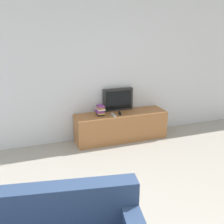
{
  "coord_description": "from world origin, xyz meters",
  "views": [
    {
      "loc": [
        -0.97,
        -1.42,
        1.95
      ],
      "look_at": [
        0.43,
        2.44,
        0.65
      ],
      "focal_mm": 42.0,
      "sensor_mm": 36.0,
      "label": 1
    }
  ],
  "objects_px": {
    "tv_stand": "(121,126)",
    "book_stack": "(100,110)",
    "television": "(118,99)",
    "remote_secondary": "(113,115)",
    "remote_on_stand": "(120,113)"
  },
  "relations": [
    {
      "from": "remote_secondary",
      "to": "remote_on_stand",
      "type": "bearing_deg",
      "value": 22.11
    },
    {
      "from": "tv_stand",
      "to": "television",
      "type": "height_order",
      "value": "television"
    },
    {
      "from": "remote_on_stand",
      "to": "remote_secondary",
      "type": "xyz_separation_m",
      "value": [
        -0.14,
        -0.06,
        0.0
      ]
    },
    {
      "from": "television",
      "to": "remote_secondary",
      "type": "xyz_separation_m",
      "value": [
        -0.19,
        -0.28,
        -0.19
      ]
    },
    {
      "from": "tv_stand",
      "to": "remote_secondary",
      "type": "bearing_deg",
      "value": -152.04
    },
    {
      "from": "tv_stand",
      "to": "remote_on_stand",
      "type": "relative_size",
      "value": 9.08
    },
    {
      "from": "tv_stand",
      "to": "remote_secondary",
      "type": "relative_size",
      "value": 8.44
    },
    {
      "from": "tv_stand",
      "to": "television",
      "type": "distance_m",
      "value": 0.49
    },
    {
      "from": "tv_stand",
      "to": "book_stack",
      "type": "relative_size",
      "value": 7.77
    },
    {
      "from": "book_stack",
      "to": "television",
      "type": "bearing_deg",
      "value": 21.43
    },
    {
      "from": "tv_stand",
      "to": "book_stack",
      "type": "bearing_deg",
      "value": 175.8
    },
    {
      "from": "remote_on_stand",
      "to": "tv_stand",
      "type": "bearing_deg",
      "value": 43.95
    },
    {
      "from": "tv_stand",
      "to": "remote_on_stand",
      "type": "height_order",
      "value": "remote_on_stand"
    },
    {
      "from": "book_stack",
      "to": "remote_secondary",
      "type": "bearing_deg",
      "value": -32.54
    },
    {
      "from": "tv_stand",
      "to": "remote_on_stand",
      "type": "distance_m",
      "value": 0.27
    }
  ]
}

